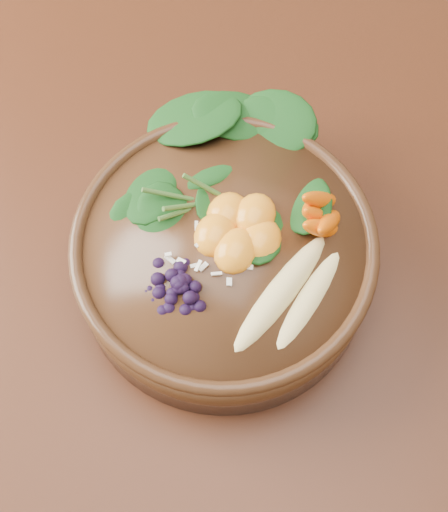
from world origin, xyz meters
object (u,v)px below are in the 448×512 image
at_px(carrot_cluster, 326,201).
at_px(blueberry_pile, 180,279).
at_px(stoneware_bowl, 224,260).
at_px(mandarin_cluster, 239,223).
at_px(dining_table, 283,255).
at_px(kale_heap, 232,162).
at_px(banana_halves, 296,290).

height_order(carrot_cluster, blueberry_pile, carrot_cluster).
xyz_separation_m(stoneware_bowl, carrot_cluster, (0.08, 0.06, 0.09)).
distance_m(stoneware_bowl, carrot_cluster, 0.13).
distance_m(stoneware_bowl, mandarin_cluster, 0.06).
bearing_deg(stoneware_bowl, dining_table, 67.22).
bearing_deg(kale_heap, dining_table, 14.96).
bearing_deg(mandarin_cluster, stoneware_bowl, -115.14).
xyz_separation_m(dining_table, blueberry_pile, (-0.06, -0.16, 0.20)).
height_order(stoneware_bowl, blueberry_pile, blueberry_pile).
distance_m(kale_heap, mandarin_cluster, 0.07).
relative_size(dining_table, mandarin_cluster, 15.97).
xyz_separation_m(banana_halves, mandarin_cluster, (-0.08, 0.04, 0.00)).
xyz_separation_m(stoneware_bowl, banana_halves, (0.09, -0.03, 0.06)).
distance_m(mandarin_cluster, blueberry_pile, 0.09).
relative_size(dining_table, banana_halves, 9.39).
xyz_separation_m(dining_table, banana_halves, (0.05, -0.12, 0.19)).
bearing_deg(banana_halves, stoneware_bowl, -177.26).
relative_size(stoneware_bowl, blueberry_pile, 2.16).
bearing_deg(blueberry_pile, kale_heap, 93.00).
distance_m(kale_heap, banana_halves, 0.15).
bearing_deg(carrot_cluster, stoneware_bowl, -123.69).
bearing_deg(carrot_cluster, kale_heap, -169.49).
bearing_deg(banana_halves, carrot_cluster, 113.06).
height_order(carrot_cluster, mandarin_cluster, carrot_cluster).
xyz_separation_m(dining_table, mandarin_cluster, (-0.03, -0.08, 0.20)).
distance_m(carrot_cluster, banana_halves, 0.09).
distance_m(stoneware_bowl, banana_halves, 0.11).
distance_m(dining_table, kale_heap, 0.21).
relative_size(dining_table, stoneware_bowl, 5.07).
relative_size(dining_table, carrot_cluster, 18.36).
distance_m(dining_table, blueberry_pile, 0.26).
bearing_deg(blueberry_pile, carrot_cluster, 51.65).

